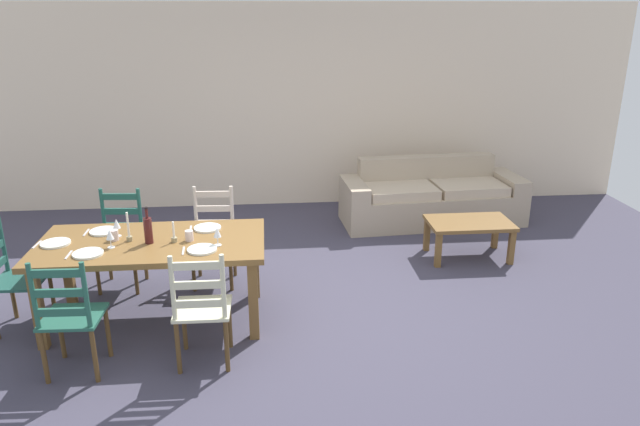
{
  "coord_description": "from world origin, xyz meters",
  "views": [
    {
      "loc": [
        -0.22,
        -4.74,
        2.61
      ],
      "look_at": [
        0.28,
        0.6,
        0.75
      ],
      "focal_mm": 33.17,
      "sensor_mm": 36.0,
      "label": 1
    }
  ],
  "objects_px": {
    "wine_bottle": "(148,230)",
    "coffee_cup_secondary": "(114,235)",
    "dining_chair_near_left": "(70,317)",
    "wine_glass_near_right": "(217,233)",
    "dining_table": "(152,250)",
    "dining_chair_near_right": "(202,308)",
    "couch": "(430,199)",
    "wine_glass_near_left": "(110,235)",
    "coffee_cup_primary": "(189,236)",
    "dining_chair_far_left": "(121,240)",
    "dining_chair_far_right": "(214,237)",
    "dining_chair_head_west": "(13,277)",
    "coffee_table": "(469,227)",
    "wine_glass_far_left": "(117,224)"
  },
  "relations": [
    {
      "from": "dining_chair_head_west",
      "to": "wine_glass_near_left",
      "type": "height_order",
      "value": "dining_chair_head_west"
    },
    {
      "from": "dining_chair_near_right",
      "to": "couch",
      "type": "distance_m",
      "value": 4.02
    },
    {
      "from": "couch",
      "to": "wine_bottle",
      "type": "bearing_deg",
      "value": -142.41
    },
    {
      "from": "dining_chair_head_west",
      "to": "wine_bottle",
      "type": "height_order",
      "value": "wine_bottle"
    },
    {
      "from": "dining_chair_head_west",
      "to": "wine_glass_near_right",
      "type": "bearing_deg",
      "value": -4.05
    },
    {
      "from": "dining_chair_far_right",
      "to": "wine_glass_far_left",
      "type": "xyz_separation_m",
      "value": [
        -0.75,
        -0.62,
        0.38
      ]
    },
    {
      "from": "dining_chair_head_west",
      "to": "dining_chair_near_left",
      "type": "bearing_deg",
      "value": -47.18
    },
    {
      "from": "wine_glass_far_left",
      "to": "coffee_table",
      "type": "distance_m",
      "value": 3.65
    },
    {
      "from": "couch",
      "to": "wine_glass_near_right",
      "type": "bearing_deg",
      "value": -135.3
    },
    {
      "from": "dining_table",
      "to": "dining_chair_near_right",
      "type": "height_order",
      "value": "dining_chair_near_right"
    },
    {
      "from": "dining_chair_near_left",
      "to": "wine_glass_near_right",
      "type": "xyz_separation_m",
      "value": [
        1.04,
        0.62,
        0.38
      ]
    },
    {
      "from": "coffee_table",
      "to": "wine_glass_far_left",
      "type": "bearing_deg",
      "value": -164.25
    },
    {
      "from": "couch",
      "to": "dining_chair_far_right",
      "type": "bearing_deg",
      "value": -149.14
    },
    {
      "from": "dining_chair_near_right",
      "to": "coffee_cup_primary",
      "type": "bearing_deg",
      "value": 102.12
    },
    {
      "from": "wine_glass_near_left",
      "to": "wine_glass_near_right",
      "type": "height_order",
      "value": "same"
    },
    {
      "from": "wine_bottle",
      "to": "coffee_cup_secondary",
      "type": "xyz_separation_m",
      "value": [
        -0.3,
        0.09,
        -0.07
      ]
    },
    {
      "from": "dining_chair_near_right",
      "to": "wine_glass_far_left",
      "type": "relative_size",
      "value": 5.96
    },
    {
      "from": "dining_chair_far_left",
      "to": "coffee_cup_primary",
      "type": "height_order",
      "value": "dining_chair_far_left"
    },
    {
      "from": "dining_table",
      "to": "dining_chair_near_left",
      "type": "distance_m",
      "value": 0.92
    },
    {
      "from": "dining_chair_far_left",
      "to": "coffee_table",
      "type": "height_order",
      "value": "dining_chair_far_left"
    },
    {
      "from": "dining_chair_near_right",
      "to": "wine_glass_far_left",
      "type": "bearing_deg",
      "value": 132.03
    },
    {
      "from": "couch",
      "to": "wine_glass_near_left",
      "type": "bearing_deg",
      "value": -144.02
    },
    {
      "from": "dining_chair_far_left",
      "to": "wine_bottle",
      "type": "height_order",
      "value": "wine_bottle"
    },
    {
      "from": "coffee_cup_secondary",
      "to": "coffee_table",
      "type": "distance_m",
      "value": 3.67
    },
    {
      "from": "dining_table",
      "to": "wine_glass_far_left",
      "type": "height_order",
      "value": "wine_glass_far_left"
    },
    {
      "from": "dining_table",
      "to": "dining_chair_far_right",
      "type": "xyz_separation_m",
      "value": [
        0.45,
        0.76,
        -0.19
      ]
    },
    {
      "from": "wine_glass_near_left",
      "to": "coffee_cup_primary",
      "type": "relative_size",
      "value": 1.79
    },
    {
      "from": "dining_chair_head_west",
      "to": "wine_bottle",
      "type": "xyz_separation_m",
      "value": [
        1.15,
        -0.01,
        0.39
      ]
    },
    {
      "from": "coffee_cup_primary",
      "to": "dining_chair_head_west",
      "type": "bearing_deg",
      "value": -179.74
    },
    {
      "from": "dining_table",
      "to": "wine_glass_near_right",
      "type": "bearing_deg",
      "value": -14.95
    },
    {
      "from": "dining_chair_far_right",
      "to": "wine_glass_far_left",
      "type": "bearing_deg",
      "value": -140.32
    },
    {
      "from": "dining_chair_far_left",
      "to": "wine_glass_near_left",
      "type": "distance_m",
      "value": 0.97
    },
    {
      "from": "dining_chair_far_left",
      "to": "coffee_table",
      "type": "relative_size",
      "value": 1.07
    },
    {
      "from": "wine_glass_near_right",
      "to": "wine_glass_far_left",
      "type": "xyz_separation_m",
      "value": [
        -0.87,
        0.29,
        0.0
      ]
    },
    {
      "from": "dining_chair_far_left",
      "to": "dining_chair_far_right",
      "type": "distance_m",
      "value": 0.9
    },
    {
      "from": "dining_table",
      "to": "couch",
      "type": "bearing_deg",
      "value": 37.12
    },
    {
      "from": "dining_table",
      "to": "wine_glass_near_left",
      "type": "bearing_deg",
      "value": -157.81
    },
    {
      "from": "dining_chair_far_left",
      "to": "coffee_cup_secondary",
      "type": "distance_m",
      "value": 0.79
    },
    {
      "from": "wine_bottle",
      "to": "coffee_cup_secondary",
      "type": "bearing_deg",
      "value": 163.03
    },
    {
      "from": "wine_glass_far_left",
      "to": "couch",
      "type": "height_order",
      "value": "wine_glass_far_left"
    },
    {
      "from": "coffee_cup_primary",
      "to": "dining_chair_far_left",
      "type": "bearing_deg",
      "value": 134.55
    },
    {
      "from": "dining_chair_far_left",
      "to": "wine_glass_far_left",
      "type": "bearing_deg",
      "value": -77.03
    },
    {
      "from": "wine_glass_far_left",
      "to": "coffee_cup_primary",
      "type": "distance_m",
      "value": 0.65
    },
    {
      "from": "dining_chair_near_left",
      "to": "coffee_table",
      "type": "distance_m",
      "value": 4.11
    },
    {
      "from": "coffee_cup_primary",
      "to": "coffee_table",
      "type": "bearing_deg",
      "value": 21.77
    },
    {
      "from": "dining_table",
      "to": "dining_chair_near_right",
      "type": "bearing_deg",
      "value": -56.91
    },
    {
      "from": "wine_bottle",
      "to": "wine_glass_near_left",
      "type": "height_order",
      "value": "wine_bottle"
    },
    {
      "from": "dining_chair_near_left",
      "to": "dining_chair_head_west",
      "type": "xyz_separation_m",
      "value": [
        -0.68,
        0.74,
        0.0
      ]
    },
    {
      "from": "wine_bottle",
      "to": "wine_glass_far_left",
      "type": "bearing_deg",
      "value": 148.94
    },
    {
      "from": "coffee_cup_primary",
      "to": "coffee_cup_secondary",
      "type": "bearing_deg",
      "value": 173.57
    }
  ]
}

